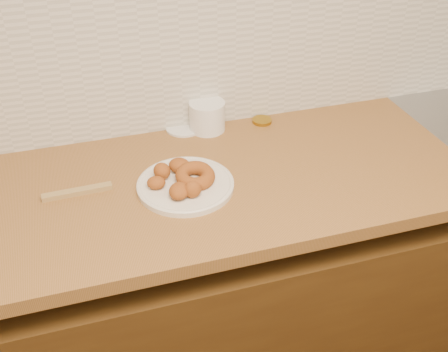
# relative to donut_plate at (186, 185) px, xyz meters

# --- Properties ---
(base_cabinet) EXTENTS (3.60, 0.60, 0.77)m
(base_cabinet) POSITION_rel_donut_plate_xyz_m (0.29, 0.02, -0.52)
(base_cabinet) COLOR #482E10
(base_cabinet) RESTS_ON floor
(butcher_block) EXTENTS (2.30, 0.62, 0.04)m
(butcher_block) POSITION_rel_donut_plate_xyz_m (-0.36, 0.02, -0.03)
(butcher_block) COLOR #915E37
(butcher_block) RESTS_ON base_cabinet
(backsplash) EXTENTS (3.60, 0.02, 0.60)m
(backsplash) POSITION_rel_donut_plate_xyz_m (0.29, 0.32, 0.29)
(backsplash) COLOR beige
(backsplash) RESTS_ON wall_back
(donut_plate) EXTENTS (0.26, 0.26, 0.01)m
(donut_plate) POSITION_rel_donut_plate_xyz_m (0.00, 0.00, 0.00)
(donut_plate) COLOR silver
(donut_plate) RESTS_ON butcher_block
(ring_donut) EXTENTS (0.14, 0.14, 0.05)m
(ring_donut) POSITION_rel_donut_plate_xyz_m (0.03, -0.00, 0.03)
(ring_donut) COLOR #985315
(ring_donut) RESTS_ON donut_plate
(fried_dough_chunks) EXTENTS (0.14, 0.19, 0.05)m
(fried_dough_chunks) POSITION_rel_donut_plate_xyz_m (-0.03, -0.00, 0.03)
(fried_dough_chunks) COLOR #985315
(fried_dough_chunks) RESTS_ON donut_plate
(plastic_tub) EXTENTS (0.13, 0.13, 0.09)m
(plastic_tub) POSITION_rel_donut_plate_xyz_m (0.14, 0.28, 0.04)
(plastic_tub) COLOR white
(plastic_tub) RESTS_ON butcher_block
(tub_lid) EXTENTS (0.14, 0.14, 0.01)m
(tub_lid) POSITION_rel_donut_plate_xyz_m (0.07, 0.30, -0.00)
(tub_lid) COLOR silver
(tub_lid) RESTS_ON butcher_block
(brass_jar_lid) EXTENTS (0.08, 0.08, 0.01)m
(brass_jar_lid) POSITION_rel_donut_plate_xyz_m (0.32, 0.27, -0.00)
(brass_jar_lid) COLOR #A48121
(brass_jar_lid) RESTS_ON butcher_block
(wooden_utensil) EXTENTS (0.18, 0.03, 0.01)m
(wooden_utensil) POSITION_rel_donut_plate_xyz_m (-0.28, 0.05, -0.00)
(wooden_utensil) COLOR #9D7E48
(wooden_utensil) RESTS_ON butcher_block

